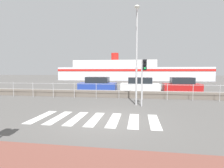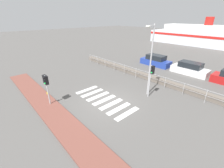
% 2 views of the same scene
% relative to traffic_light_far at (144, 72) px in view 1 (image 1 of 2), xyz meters
% --- Properties ---
extents(ground_plane, '(160.00, 160.00, 0.00)m').
position_rel_traffic_light_far_xyz_m(ground_plane, '(-1.84, -3.33, -2.17)').
color(ground_plane, '#565451').
extents(sidewalk_brick, '(24.00, 1.80, 0.12)m').
position_rel_traffic_light_far_xyz_m(sidewalk_brick, '(-1.84, -7.43, -2.11)').
color(sidewalk_brick, brown).
rests_on(sidewalk_brick, ground_plane).
extents(crosswalk, '(5.85, 2.40, 0.01)m').
position_rel_traffic_light_far_xyz_m(crosswalk, '(-2.30, -3.33, -2.16)').
color(crosswalk, silver).
rests_on(crosswalk, ground_plane).
extents(seawall, '(24.80, 0.55, 0.55)m').
position_rel_traffic_light_far_xyz_m(seawall, '(-1.84, 3.48, -1.90)').
color(seawall, '#6B6056').
rests_on(seawall, ground_plane).
extents(harbor_fence, '(22.36, 0.04, 1.24)m').
position_rel_traffic_light_far_xyz_m(harbor_fence, '(-1.84, 2.60, -1.35)').
color(harbor_fence, '#B2B2B5').
rests_on(harbor_fence, ground_plane).
extents(traffic_light_far, '(0.34, 0.32, 2.95)m').
position_rel_traffic_light_far_xyz_m(traffic_light_far, '(0.00, 0.00, 0.00)').
color(traffic_light_far, '#B2B2B5').
rests_on(traffic_light_far, ground_plane).
extents(streetlamp, '(0.32, 1.12, 6.19)m').
position_rel_traffic_light_far_xyz_m(streetlamp, '(-0.45, 0.16, 1.66)').
color(streetlamp, '#B2B2B5').
rests_on(streetlamp, ground_plane).
extents(ferry_boat, '(35.21, 6.26, 6.56)m').
position_rel_traffic_light_far_xyz_m(ferry_boat, '(-2.70, 31.53, -0.14)').
color(ferry_boat, silver).
rests_on(ferry_boat, ground_plane).
extents(parked_car_blue, '(4.37, 1.75, 1.53)m').
position_rel_traffic_light_far_xyz_m(parked_car_blue, '(-5.06, 8.82, -1.51)').
color(parked_car_blue, '#233D9E').
rests_on(parked_car_blue, ground_plane).
extents(parked_car_white, '(4.34, 1.75, 1.51)m').
position_rel_traffic_light_far_xyz_m(parked_car_white, '(-0.12, 8.82, -1.53)').
color(parked_car_white, silver).
rests_on(parked_car_white, ground_plane).
extents(parked_car_red, '(3.91, 1.81, 1.53)m').
position_rel_traffic_light_far_xyz_m(parked_car_red, '(4.39, 8.82, -1.51)').
color(parked_car_red, '#B21919').
rests_on(parked_car_red, ground_plane).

